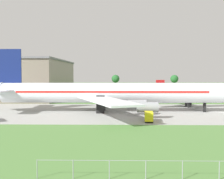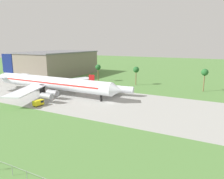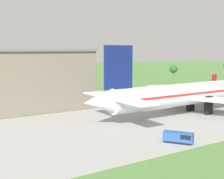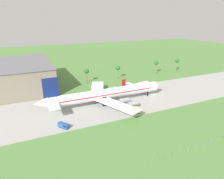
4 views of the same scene
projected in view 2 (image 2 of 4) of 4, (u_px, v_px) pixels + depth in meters
ground_plane at (111, 103)px, 93.50m from camera, size 600.00×600.00×0.00m
taxiway_strip at (111, 103)px, 93.49m from camera, size 320.00×44.00×0.02m
jet_airliner at (50, 83)px, 107.87m from camera, size 79.44×57.19×19.17m
regional_aircraft at (111, 89)px, 106.57m from camera, size 22.96×20.71×9.56m
fuel_truck at (39, 103)px, 88.52m from camera, size 2.37×4.42×2.43m
terminal_building at (57, 63)px, 171.36m from camera, size 36.72×61.20×18.42m
palm_tree_row at (167, 71)px, 122.16m from camera, size 91.99×3.60×11.99m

